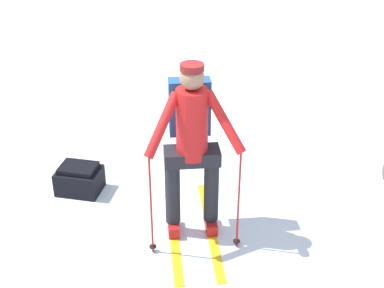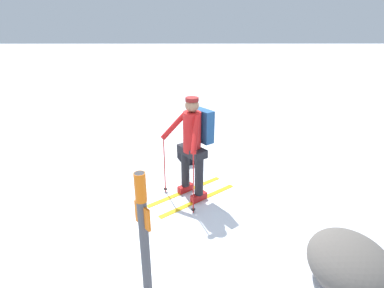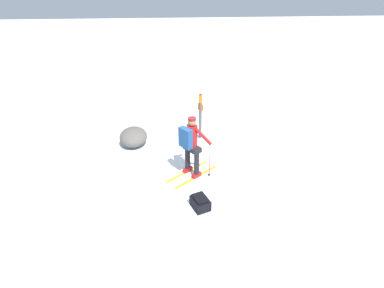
{
  "view_description": "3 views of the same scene",
  "coord_description": "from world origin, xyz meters",
  "px_view_note": "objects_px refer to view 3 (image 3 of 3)",
  "views": [
    {
      "loc": [
        -2.29,
        3.39,
        3.44
      ],
      "look_at": [
        0.07,
        -0.34,
        1.01
      ],
      "focal_mm": 50.0,
      "sensor_mm": 36.0,
      "label": 1
    },
    {
      "loc": [
        -4.58,
        -0.31,
        2.93
      ],
      "look_at": [
        0.07,
        -0.34,
        1.01
      ],
      "focal_mm": 28.0,
      "sensor_mm": 36.0,
      "label": 2
    },
    {
      "loc": [
        7.31,
        -1.0,
        5.04
      ],
      "look_at": [
        0.07,
        -0.34,
        1.01
      ],
      "focal_mm": 28.0,
      "sensor_mm": 36.0,
      "label": 3
    }
  ],
  "objects_px": {
    "trail_marker": "(200,113)",
    "rock_boulder": "(133,137)",
    "dropped_backpack": "(200,203)",
    "skier": "(191,143)"
  },
  "relations": [
    {
      "from": "skier",
      "to": "trail_marker",
      "type": "distance_m",
      "value": 2.33
    },
    {
      "from": "trail_marker",
      "to": "dropped_backpack",
      "type": "bearing_deg",
      "value": -6.47
    },
    {
      "from": "dropped_backpack",
      "to": "skier",
      "type": "bearing_deg",
      "value": -176.03
    },
    {
      "from": "dropped_backpack",
      "to": "trail_marker",
      "type": "height_order",
      "value": "trail_marker"
    },
    {
      "from": "trail_marker",
      "to": "rock_boulder",
      "type": "bearing_deg",
      "value": -83.11
    },
    {
      "from": "skier",
      "to": "rock_boulder",
      "type": "bearing_deg",
      "value": -137.83
    },
    {
      "from": "skier",
      "to": "dropped_backpack",
      "type": "relative_size",
      "value": 3.11
    },
    {
      "from": "skier",
      "to": "dropped_backpack",
      "type": "xyz_separation_m",
      "value": [
        1.45,
        0.1,
        -0.89
      ]
    },
    {
      "from": "dropped_backpack",
      "to": "rock_boulder",
      "type": "height_order",
      "value": "rock_boulder"
    },
    {
      "from": "skier",
      "to": "trail_marker",
      "type": "height_order",
      "value": "skier"
    }
  ]
}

